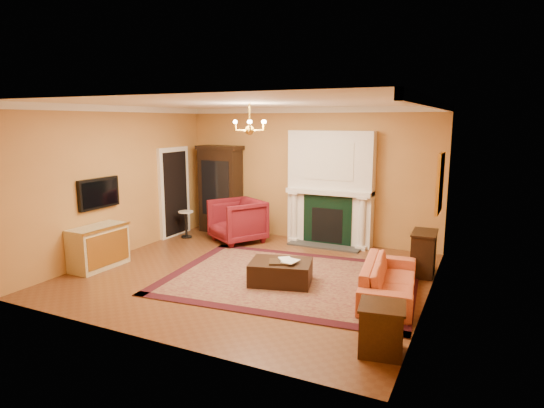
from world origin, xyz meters
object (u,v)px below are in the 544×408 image
Objects in this scene: wingback_armchair at (237,219)px; leather_ottoman at (281,272)px; end_table at (381,330)px; pedestal_table at (186,222)px; coral_sofa at (389,274)px; console_table at (424,254)px; china_cabinet at (221,191)px; commode at (98,247)px.

leather_ottoman is at bearing -13.95° from wingback_armchair.
end_table is (4.04, -3.62, -0.25)m from wingback_armchair.
pedestal_table reaches higher than end_table.
coral_sofa is (3.77, -1.86, -0.15)m from wingback_armchair.
pedestal_table is 0.63× the size of leather_ottoman.
pedestal_table is at bearing 136.01° from leather_ottoman.
console_table is (0.06, 3.13, 0.09)m from end_table.
china_cabinet is 1.19m from wingback_armchair.
leather_ottoman is (-1.76, -0.18, -0.18)m from coral_sofa.
end_table is at bearing -32.82° from pedestal_table.
end_table is 0.76× the size of console_table.
pedestal_table is 1.11× the size of end_table.
end_table is at bearing -52.80° from leather_ottoman.
coral_sofa is 1.40m from console_table.
pedestal_table is 6.32m from end_table.
china_cabinet is 3.56× the size of end_table.
console_table is at bearing 23.27° from commode.
leather_ottoman is (-2.03, 1.59, -0.08)m from end_table.
pedestal_table is 5.30m from coral_sofa.
china_cabinet is 2.02× the size of leather_ottoman.
commode is 1.06× the size of leather_ottoman.
commode is 5.53m from end_table.
end_table is 0.57× the size of leather_ottoman.
wingback_armchair is 3.07m from commode.
china_cabinet is 3.50m from commode.
coral_sofa reaches higher than end_table.
wingback_armchair is 4.13m from console_table.
wingback_armchair is at bearing 56.51° from coral_sofa.
end_table is at bearing -8.13° from commode.
end_table is (5.45, -0.90, -0.11)m from commode.
pedestal_table is 0.32× the size of coral_sofa.
leather_ottoman is (-2.09, -1.54, -0.17)m from console_table.
china_cabinet reaches higher than commode.
commode reaches higher than console_table.
leather_ottoman is at bearing 12.63° from commode.
end_table is 3.13m from console_table.
wingback_armchair is 1.06× the size of leather_ottoman.
leather_ottoman is at bearing -145.88° from console_table.
wingback_armchair reaches higher than commode.
pedestal_table is 3.76m from leather_ottoman.
coral_sofa is at bearing -18.21° from pedestal_table.
pedestal_table is at bearing 174.60° from console_table.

